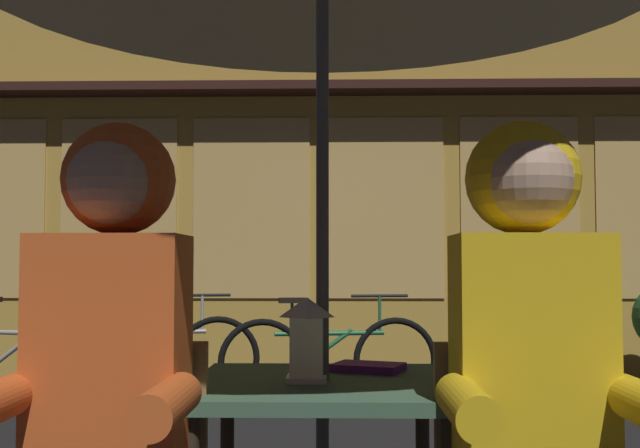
{
  "coord_description": "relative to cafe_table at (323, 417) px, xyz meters",
  "views": [
    {
      "loc": [
        0.05,
        -2.19,
        1.06
      ],
      "look_at": [
        0.0,
        -0.29,
        1.16
      ],
      "focal_mm": 43.64,
      "sensor_mm": 36.0,
      "label": 1
    }
  ],
  "objects": [
    {
      "name": "bicycle_nearest",
      "position": [
        -2.39,
        3.71,
        -0.29
      ],
      "size": [
        1.64,
        0.46,
        0.84
      ],
      "color": "black",
      "rests_on": "ground_plane"
    },
    {
      "name": "shopfront_building",
      "position": [
        -0.78,
        5.39,
        2.45
      ],
      "size": [
        10.0,
        0.93,
        6.2
      ],
      "color": "gold",
      "rests_on": "ground_plane"
    },
    {
      "name": "lantern",
      "position": [
        -0.04,
        -0.04,
        0.22
      ],
      "size": [
        0.11,
        0.11,
        0.23
      ],
      "color": "white",
      "rests_on": "cafe_table"
    },
    {
      "name": "bicycle_third",
      "position": [
        -0.03,
        3.72,
        -0.29
      ],
      "size": [
        1.66,
        0.33,
        0.84
      ],
      "color": "black",
      "rests_on": "ground_plane"
    },
    {
      "name": "book",
      "position": [
        0.13,
        0.17,
        0.11
      ],
      "size": [
        0.24,
        0.2,
        0.02
      ],
      "primitive_type": "cube",
      "rotation": [
        0.0,
        0.0,
        -0.36
      ],
      "color": "#661E7A",
      "rests_on": "cafe_table"
    },
    {
      "name": "person_right_hooded",
      "position": [
        0.48,
        -0.43,
        0.21
      ],
      "size": [
        0.45,
        0.56,
        1.4
      ],
      "color": "black",
      "rests_on": "ground_plane"
    },
    {
      "name": "cafe_table",
      "position": [
        0.0,
        0.0,
        0.0
      ],
      "size": [
        0.72,
        0.72,
        0.74
      ],
      "color": "#42664C",
      "rests_on": "ground_plane"
    },
    {
      "name": "person_left_hooded",
      "position": [
        -0.48,
        -0.43,
        0.21
      ],
      "size": [
        0.45,
        0.56,
        1.4
      ],
      "color": "black",
      "rests_on": "ground_plane"
    },
    {
      "name": "bicycle_second",
      "position": [
        -1.41,
        3.8,
        -0.29
      ],
      "size": [
        1.66,
        0.38,
        0.84
      ],
      "color": "black",
      "rests_on": "ground_plane"
    }
  ]
}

